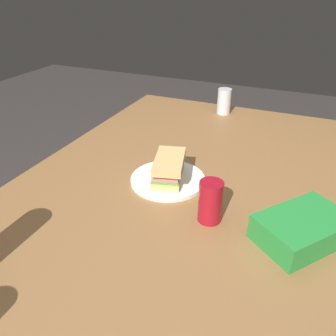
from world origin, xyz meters
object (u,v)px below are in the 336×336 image
(chip_bag, at_px, (303,229))
(paper_plate, at_px, (168,180))
(soda_can_red, at_px, (210,202))
(sandwich, at_px, (168,168))
(soda_can_silver, at_px, (224,101))
(dining_table, at_px, (186,221))

(chip_bag, bearing_deg, paper_plate, -67.95)
(chip_bag, bearing_deg, soda_can_red, -47.94)
(sandwich, distance_m, soda_can_red, 0.23)
(sandwich, bearing_deg, soda_can_red, 53.09)
(chip_bag, relative_size, soda_can_silver, 1.89)
(soda_can_silver, bearing_deg, chip_bag, 27.57)
(dining_table, xyz_separation_m, soda_can_silver, (-0.77, -0.10, 0.14))
(soda_can_red, distance_m, soda_can_silver, 0.85)
(dining_table, xyz_separation_m, chip_bag, (0.05, 0.33, 0.11))
(dining_table, relative_size, soda_can_red, 14.61)
(dining_table, distance_m, soda_can_red, 0.18)
(chip_bag, height_order, soda_can_silver, soda_can_silver)
(soda_can_red, bearing_deg, chip_bag, 93.61)
(sandwich, xyz_separation_m, soda_can_red, (0.14, 0.18, 0.01))
(sandwich, bearing_deg, dining_table, 51.19)
(dining_table, distance_m, paper_plate, 0.15)
(soda_can_red, bearing_deg, soda_can_silver, -167.38)
(paper_plate, relative_size, soda_can_silver, 2.03)
(dining_table, bearing_deg, chip_bag, 81.94)
(dining_table, xyz_separation_m, paper_plate, (-0.08, -0.10, 0.08))
(paper_plate, relative_size, soda_can_red, 2.03)
(dining_table, relative_size, soda_can_silver, 14.61)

